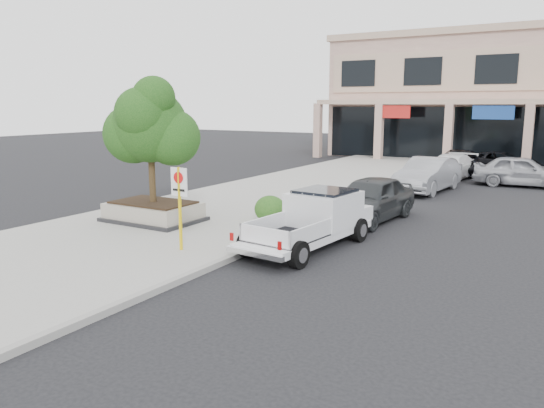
{
  "coord_description": "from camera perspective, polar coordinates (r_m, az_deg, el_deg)",
  "views": [
    {
      "loc": [
        6.38,
        -10.81,
        4.11
      ],
      "look_at": [
        -0.96,
        1.5,
        1.42
      ],
      "focal_mm": 35.0,
      "sensor_mm": 36.0,
      "label": 1
    }
  ],
  "objects": [
    {
      "name": "curb_car_a",
      "position": [
        19.27,
        10.48,
        0.57
      ],
      "size": [
        2.31,
        4.84,
        1.6
      ],
      "primitive_type": "imported",
      "rotation": [
        0.0,
        0.0,
        -0.09
      ],
      "color": "#2D3032",
      "rests_on": "ground"
    },
    {
      "name": "planter",
      "position": [
        18.76,
        -12.62,
        -0.79
      ],
      "size": [
        3.2,
        2.2,
        0.68
      ],
      "color": "black",
      "rests_on": "sidewalk"
    },
    {
      "name": "lot_car_d",
      "position": [
        34.85,
        23.48,
        4.1
      ],
      "size": [
        4.9,
        2.43,
        1.34
      ],
      "primitive_type": "imported",
      "rotation": [
        0.0,
        0.0,
        1.53
      ],
      "color": "black",
      "rests_on": "ground"
    },
    {
      "name": "curb_car_d",
      "position": [
        33.66,
        19.44,
        4.27
      ],
      "size": [
        2.79,
        5.37,
        1.45
      ],
      "primitive_type": "imported",
      "rotation": [
        0.0,
        0.0,
        0.08
      ],
      "color": "black",
      "rests_on": "ground"
    },
    {
      "name": "hedge",
      "position": [
        17.97,
        -0.2,
        -0.56
      ],
      "size": [
        1.1,
        0.99,
        0.93
      ],
      "primitive_type": "ellipsoid",
      "color": "#134214",
      "rests_on": "sidewalk"
    },
    {
      "name": "sidewalk",
      "position": [
        20.97,
        -4.37,
        -0.48
      ],
      "size": [
        8.0,
        52.0,
        0.15
      ],
      "primitive_type": "cube",
      "color": "gray",
      "rests_on": "ground"
    },
    {
      "name": "pickup_truck",
      "position": [
        15.25,
        3.84,
        -1.87
      ],
      "size": [
        2.39,
        5.32,
        1.63
      ],
      "primitive_type": null,
      "rotation": [
        0.0,
        0.0,
        -0.1
      ],
      "color": "silver",
      "rests_on": "ground"
    },
    {
      "name": "ground",
      "position": [
        13.21,
        0.24,
        -7.5
      ],
      "size": [
        120.0,
        120.0,
        0.0
      ],
      "primitive_type": "plane",
      "color": "black",
      "rests_on": "ground"
    },
    {
      "name": "curb_car_c",
      "position": [
        31.06,
        18.53,
        3.78
      ],
      "size": [
        2.56,
        5.0,
        1.39
      ],
      "primitive_type": "imported",
      "rotation": [
        0.0,
        0.0,
        -0.13
      ],
      "color": "white",
      "rests_on": "ground"
    },
    {
      "name": "curb_car_b",
      "position": [
        26.38,
        16.41,
        3.03
      ],
      "size": [
        2.22,
        5.09,
        1.63
      ],
      "primitive_type": "imported",
      "rotation": [
        0.0,
        0.0,
        -0.1
      ],
      "color": "#93949A",
      "rests_on": "ground"
    },
    {
      "name": "lot_car_a",
      "position": [
        29.77,
        25.27,
        3.22
      ],
      "size": [
        4.73,
        2.16,
        1.57
      ],
      "primitive_type": "imported",
      "rotation": [
        0.0,
        0.0,
        1.64
      ],
      "color": "#A8A9B0",
      "rests_on": "ground"
    },
    {
      "name": "no_parking_sign",
      "position": [
        14.65,
        -9.91,
        0.74
      ],
      "size": [
        0.55,
        0.09,
        2.3
      ],
      "color": "yellow",
      "rests_on": "sidewalk"
    },
    {
      "name": "curb",
      "position": [
        19.02,
        5.42,
        -1.65
      ],
      "size": [
        0.2,
        52.0,
        0.15
      ],
      "primitive_type": "cube",
      "color": "gray",
      "rests_on": "ground"
    },
    {
      "name": "planter_tree",
      "position": [
        18.44,
        -12.36,
        8.23
      ],
      "size": [
        2.9,
        2.55,
        4.0
      ],
      "color": "#322413",
      "rests_on": "planter"
    }
  ]
}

